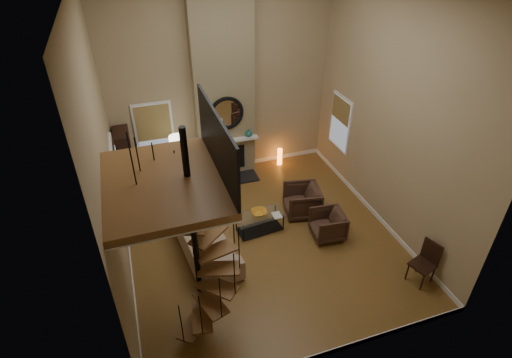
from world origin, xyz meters
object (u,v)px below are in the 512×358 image
object	(u,v)px
sofa	(203,236)
floor_lamp	(177,146)
coffee_table	(260,221)
accent_lamp	(280,157)
hutch	(127,163)
armchair_near	(305,201)
armchair_far	(331,224)
side_chair	(426,260)

from	to	relation	value
sofa	floor_lamp	distance (m)	2.63
coffee_table	floor_lamp	xyz separation A→B (m)	(-1.48, 2.19, 1.13)
floor_lamp	accent_lamp	xyz separation A→B (m)	(3.05, 0.50, -1.16)
hutch	armchair_near	size ratio (longest dim) A/B	2.11
armchair_near	armchair_far	bearing A→B (deg)	21.45
floor_lamp	accent_lamp	size ratio (longest dim) A/B	3.19
armchair_near	accent_lamp	xyz separation A→B (m)	(0.25, 2.39, -0.10)
sofa	hutch	bearing A→B (deg)	20.09
armchair_far	side_chair	distance (m)	2.19
sofa	accent_lamp	world-z (taller)	sofa
sofa	armchair_near	distance (m)	2.79
armchair_near	accent_lamp	bearing A→B (deg)	-174.69
armchair_far	floor_lamp	distance (m)	4.30
accent_lamp	hutch	bearing A→B (deg)	-178.60
armchair_near	sofa	bearing A→B (deg)	-67.54
accent_lamp	armchair_far	bearing A→B (deg)	-91.15
hutch	floor_lamp	size ratio (longest dim) A/B	1.07
sofa	armchair_far	xyz separation A→B (m)	(2.92, -0.49, -0.04)
armchair_near	side_chair	xyz separation A→B (m)	(1.38, -2.85, 0.17)
coffee_table	accent_lamp	distance (m)	3.11
sofa	side_chair	size ratio (longest dim) A/B	2.63
coffee_table	floor_lamp	size ratio (longest dim) A/B	0.71
hutch	coffee_table	xyz separation A→B (m)	(2.79, -2.58, -0.67)
sofa	floor_lamp	xyz separation A→B (m)	(-0.06, 2.43, 1.02)
accent_lamp	sofa	bearing A→B (deg)	-135.64
armchair_far	floor_lamp	size ratio (longest dim) A/B	0.43
armchair_far	armchair_near	bearing A→B (deg)	-163.85
armchair_far	coffee_table	size ratio (longest dim) A/B	0.61
accent_lamp	side_chair	distance (m)	5.36
hutch	coffee_table	size ratio (longest dim) A/B	1.50
floor_lamp	side_chair	size ratio (longest dim) A/B	1.80
armchair_near	side_chair	distance (m)	3.17
armchair_far	side_chair	bearing A→B (deg)	39.45
armchair_near	armchair_far	size ratio (longest dim) A/B	1.18
armchair_near	floor_lamp	bearing A→B (deg)	-112.69
coffee_table	accent_lamp	world-z (taller)	accent_lamp
sofa	armchair_far	world-z (taller)	sofa
sofa	floor_lamp	world-z (taller)	floor_lamp
sofa	accent_lamp	xyz separation A→B (m)	(2.99, 2.92, -0.15)
hutch	armchair_far	xyz separation A→B (m)	(4.29, -3.31, -0.60)
armchair_near	side_chair	size ratio (longest dim) A/B	0.91
hutch	accent_lamp	xyz separation A→B (m)	(4.36, 0.11, -0.70)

